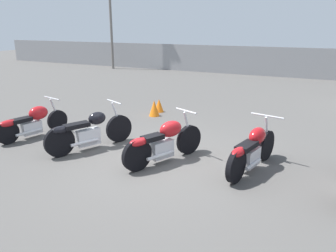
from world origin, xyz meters
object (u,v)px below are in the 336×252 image
motorcycle_slot_0 (32,122)px  traffic_cone_far (159,105)px  traffic_cone_near (154,108)px  motorcycle_slot_3 (252,150)px  motorcycle_slot_1 (89,131)px  motorcycle_slot_2 (164,142)px

motorcycle_slot_0 → traffic_cone_far: bearing=77.9°
motorcycle_slot_0 → traffic_cone_near: (1.83, 3.17, -0.16)m
motorcycle_slot_3 → traffic_cone_near: size_ratio=3.97×
traffic_cone_far → motorcycle_slot_3: bearing=-41.3°
motorcycle_slot_0 → motorcycle_slot_1: size_ratio=0.95×
motorcycle_slot_3 → traffic_cone_near: 4.59m
motorcycle_slot_1 → motorcycle_slot_3: size_ratio=1.02×
motorcycle_slot_3 → traffic_cone_far: bearing=151.4°
motorcycle_slot_0 → motorcycle_slot_2: 3.74m
motorcycle_slot_1 → traffic_cone_far: size_ratio=4.63×
motorcycle_slot_0 → traffic_cone_far: 4.08m
motorcycle_slot_2 → traffic_cone_far: 4.18m
motorcycle_slot_3 → motorcycle_slot_1: bearing=-160.1°
motorcycle_slot_0 → motorcycle_slot_2: bearing=13.5°
motorcycle_slot_2 → traffic_cone_near: size_ratio=3.84×
traffic_cone_far → motorcycle_slot_1: bearing=-88.2°
motorcycle_slot_0 → traffic_cone_far: size_ratio=4.39×
traffic_cone_near → motorcycle_slot_3: bearing=-37.2°
motorcycle_slot_3 → motorcycle_slot_0: bearing=-163.2°
motorcycle_slot_1 → traffic_cone_far: bearing=116.3°
motorcycle_slot_0 → traffic_cone_near: motorcycle_slot_0 is taller
motorcycle_slot_0 → traffic_cone_near: 3.66m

